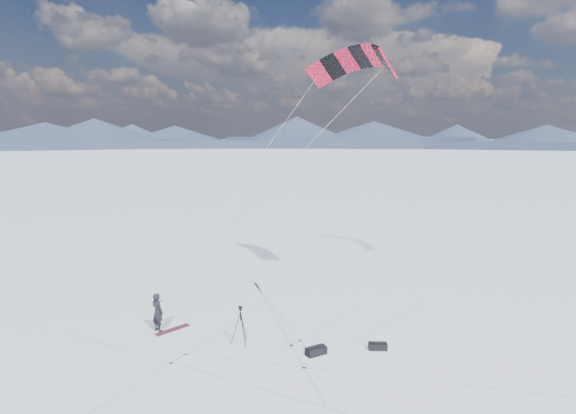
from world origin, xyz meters
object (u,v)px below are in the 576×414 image
tripod (240,320)px  gear_bag_b (378,346)px  snowboard (173,330)px  snowkiter (158,331)px  gear_bag_a (316,351)px

tripod → gear_bag_b: size_ratio=1.97×
tripod → snowboard: bearing=93.8°
snowboard → tripod: size_ratio=1.03×
snowkiter → gear_bag_b: snowkiter is taller
gear_bag_a → gear_bag_b: bearing=-20.5°
snowboard → tripod: 3.47m
tripod → gear_bag_b: (4.47, -3.11, -0.86)m
tripod → gear_bag_a: (2.11, -2.33, -0.84)m
tripod → gear_bag_a: bearing=-82.1°
tripod → gear_bag_b: bearing=-69.2°
snowboard → tripod: tripod is taller
snowboard → tripod: bearing=-69.9°
gear_bag_b → snowboard: bearing=170.1°
snowkiter → gear_bag_b: bearing=-151.4°
snowkiter → gear_bag_a: size_ratio=2.06×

